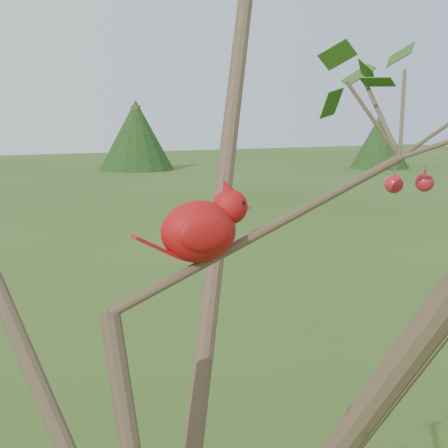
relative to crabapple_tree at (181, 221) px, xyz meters
name	(u,v)px	position (x,y,z in m)	size (l,w,h in m)	color
crabapple_tree	(181,221)	(0.00, 0.00, 0.00)	(2.35, 2.05, 2.95)	#3B291F
cardinal	(203,228)	(0.10, 0.11, -0.03)	(0.23, 0.12, 0.16)	#AE0E14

